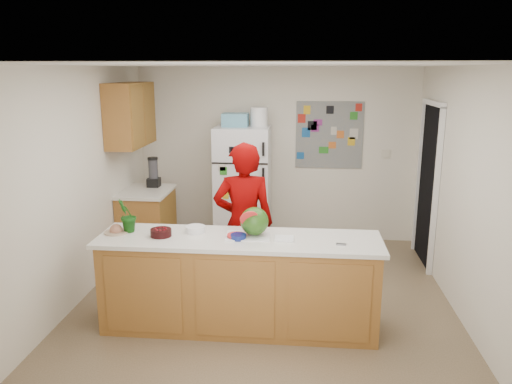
# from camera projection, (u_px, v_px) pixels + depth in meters

# --- Properties ---
(floor) EXTENTS (4.00, 4.50, 0.02)m
(floor) POSITION_uv_depth(u_px,v_px,m) (264.00, 305.00, 5.38)
(floor) COLOR brown
(floor) RESTS_ON ground
(wall_back) EXTENTS (4.00, 0.02, 2.50)m
(wall_back) POSITION_uv_depth(u_px,v_px,m) (277.00, 155.00, 7.26)
(wall_back) COLOR beige
(wall_back) RESTS_ON ground
(wall_left) EXTENTS (0.02, 4.50, 2.50)m
(wall_left) POSITION_uv_depth(u_px,v_px,m) (75.00, 187.00, 5.26)
(wall_left) COLOR beige
(wall_left) RESTS_ON ground
(wall_right) EXTENTS (0.02, 4.50, 2.50)m
(wall_right) POSITION_uv_depth(u_px,v_px,m) (468.00, 196.00, 4.89)
(wall_right) COLOR beige
(wall_right) RESTS_ON ground
(ceiling) EXTENTS (4.00, 4.50, 0.02)m
(ceiling) POSITION_uv_depth(u_px,v_px,m) (265.00, 64.00, 4.78)
(ceiling) COLOR white
(ceiling) RESTS_ON wall_back
(doorway) EXTENTS (0.03, 0.85, 2.04)m
(doorway) POSITION_uv_depth(u_px,v_px,m) (428.00, 186.00, 6.35)
(doorway) COLOR black
(doorway) RESTS_ON ground
(peninsula_base) EXTENTS (2.60, 0.62, 0.88)m
(peninsula_base) POSITION_uv_depth(u_px,v_px,m) (239.00, 285.00, 4.81)
(peninsula_base) COLOR brown
(peninsula_base) RESTS_ON floor
(peninsula_top) EXTENTS (2.68, 0.70, 0.04)m
(peninsula_top) POSITION_uv_depth(u_px,v_px,m) (239.00, 240.00, 4.70)
(peninsula_top) COLOR silver
(peninsula_top) RESTS_ON peninsula_base
(side_counter_base) EXTENTS (0.60, 0.80, 0.86)m
(side_counter_base) POSITION_uv_depth(u_px,v_px,m) (148.00, 224.00, 6.73)
(side_counter_base) COLOR brown
(side_counter_base) RESTS_ON floor
(side_counter_top) EXTENTS (0.64, 0.84, 0.04)m
(side_counter_top) POSITION_uv_depth(u_px,v_px,m) (146.00, 192.00, 6.63)
(side_counter_top) COLOR silver
(side_counter_top) RESTS_ON side_counter_base
(upper_cabinets) EXTENTS (0.35, 1.00, 0.80)m
(upper_cabinets) POSITION_uv_depth(u_px,v_px,m) (130.00, 115.00, 6.35)
(upper_cabinets) COLOR brown
(upper_cabinets) RESTS_ON wall_left
(refrigerator) EXTENTS (0.75, 0.70, 1.70)m
(refrigerator) POSITION_uv_depth(u_px,v_px,m) (243.00, 187.00, 7.03)
(refrigerator) COLOR silver
(refrigerator) RESTS_ON floor
(fridge_top_bin) EXTENTS (0.35, 0.28, 0.18)m
(fridge_top_bin) POSITION_uv_depth(u_px,v_px,m) (235.00, 120.00, 6.82)
(fridge_top_bin) COLOR #5999B2
(fridge_top_bin) RESTS_ON refrigerator
(photo_collage) EXTENTS (0.95, 0.01, 0.95)m
(photo_collage) POSITION_uv_depth(u_px,v_px,m) (329.00, 135.00, 7.10)
(photo_collage) COLOR slate
(photo_collage) RESTS_ON wall_back
(person) EXTENTS (0.69, 0.50, 1.74)m
(person) POSITION_uv_depth(u_px,v_px,m) (244.00, 224.00, 5.25)
(person) COLOR #680000
(person) RESTS_ON floor
(blender_appliance) EXTENTS (0.13, 0.13, 0.38)m
(blender_appliance) POSITION_uv_depth(u_px,v_px,m) (153.00, 173.00, 6.78)
(blender_appliance) COLOR black
(blender_appliance) RESTS_ON side_counter_top
(cutting_board) EXTENTS (0.43, 0.33, 0.01)m
(cutting_board) POSITION_uv_depth(u_px,v_px,m) (248.00, 236.00, 4.72)
(cutting_board) COLOR white
(cutting_board) RESTS_ON peninsula_top
(watermelon) EXTENTS (0.27, 0.27, 0.27)m
(watermelon) POSITION_uv_depth(u_px,v_px,m) (254.00, 221.00, 4.70)
(watermelon) COLOR #285A15
(watermelon) RESTS_ON cutting_board
(watermelon_slice) EXTENTS (0.18, 0.18, 0.02)m
(watermelon_slice) POSITION_uv_depth(u_px,v_px,m) (236.00, 235.00, 4.68)
(watermelon_slice) COLOR #E73152
(watermelon_slice) RESTS_ON cutting_board
(cherry_bowl) EXTENTS (0.24, 0.24, 0.07)m
(cherry_bowl) POSITION_uv_depth(u_px,v_px,m) (161.00, 233.00, 4.72)
(cherry_bowl) COLOR black
(cherry_bowl) RESTS_ON peninsula_top
(white_bowl) EXTENTS (0.25, 0.25, 0.06)m
(white_bowl) POSITION_uv_depth(u_px,v_px,m) (195.00, 229.00, 4.84)
(white_bowl) COLOR white
(white_bowl) RESTS_ON peninsula_top
(cobalt_bowl) EXTENTS (0.19, 0.19, 0.05)m
(cobalt_bowl) POSITION_uv_depth(u_px,v_px,m) (238.00, 237.00, 4.64)
(cobalt_bowl) COLOR navy
(cobalt_bowl) RESTS_ON peninsula_top
(plate) EXTENTS (0.27, 0.27, 0.02)m
(plate) POSITION_uv_depth(u_px,v_px,m) (116.00, 232.00, 4.82)
(plate) COLOR #C1B993
(plate) RESTS_ON peninsula_top
(paper_towel) EXTENTS (0.18, 0.16, 0.02)m
(paper_towel) POSITION_uv_depth(u_px,v_px,m) (284.00, 239.00, 4.63)
(paper_towel) COLOR white
(paper_towel) RESTS_ON peninsula_top
(keys) EXTENTS (0.10, 0.05, 0.01)m
(keys) POSITION_uv_depth(u_px,v_px,m) (341.00, 244.00, 4.49)
(keys) COLOR slate
(keys) RESTS_ON peninsula_top
(potted_plant) EXTENTS (0.20, 0.22, 0.34)m
(potted_plant) POSITION_uv_depth(u_px,v_px,m) (127.00, 216.00, 4.80)
(potted_plant) COLOR #0E3D0D
(potted_plant) RESTS_ON peninsula_top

